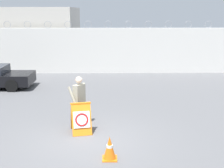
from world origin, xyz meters
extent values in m
plane|color=#5B5B5E|center=(0.00, 0.00, 0.00)|extent=(90.00, 90.00, 0.00)
cube|color=silver|center=(0.00, 11.15, 1.48)|extent=(36.00, 0.30, 2.95)
torus|color=gray|center=(-5.87, 11.15, 3.17)|extent=(0.47, 0.03, 0.47)
torus|color=gray|center=(-4.56, 11.15, 3.17)|extent=(0.47, 0.03, 0.47)
torus|color=gray|center=(-3.26, 11.15, 3.17)|extent=(0.47, 0.03, 0.47)
torus|color=gray|center=(-1.96, 11.15, 3.17)|extent=(0.47, 0.03, 0.47)
torus|color=gray|center=(-0.65, 11.15, 3.17)|extent=(0.47, 0.03, 0.47)
torus|color=gray|center=(0.65, 11.15, 3.17)|extent=(0.47, 0.03, 0.47)
torus|color=gray|center=(1.96, 11.15, 3.17)|extent=(0.47, 0.03, 0.47)
torus|color=gray|center=(3.26, 11.15, 3.17)|extent=(0.47, 0.03, 0.47)
torus|color=gray|center=(4.56, 11.15, 3.17)|extent=(0.47, 0.03, 0.47)
torus|color=gray|center=(5.87, 11.15, 3.17)|extent=(0.47, 0.03, 0.47)
torus|color=gray|center=(7.17, 11.15, 3.17)|extent=(0.47, 0.03, 0.47)
cube|color=beige|center=(-6.75, 15.73, 2.15)|extent=(9.71, 7.74, 4.29)
cube|color=orange|center=(-0.29, 0.51, 0.50)|extent=(0.72, 0.53, 1.01)
cube|color=orange|center=(-0.36, 0.88, 0.50)|extent=(0.72, 0.53, 1.01)
cube|color=orange|center=(-0.33, 0.70, 1.02)|extent=(0.69, 0.19, 0.05)
cube|color=white|center=(-0.28, 0.47, 0.52)|extent=(0.58, 0.32, 0.52)
torus|color=red|center=(-0.28, 0.46, 0.52)|extent=(0.47, 0.29, 0.43)
cylinder|color=#232838|center=(-0.37, 1.33, 0.43)|extent=(0.15, 0.15, 0.87)
cylinder|color=#232838|center=(-0.47, 1.18, 0.43)|extent=(0.15, 0.15, 0.87)
cube|color=gray|center=(-0.42, 1.26, 1.21)|extent=(0.43, 0.50, 0.67)
sphere|color=beige|center=(-0.42, 1.26, 1.70)|extent=(0.24, 0.24, 0.24)
cylinder|color=gray|center=(-0.27, 1.49, 1.22)|extent=(0.09, 0.09, 0.64)
cylinder|color=gray|center=(-0.65, 1.08, 1.19)|extent=(0.34, 0.27, 0.62)
cube|color=orange|center=(0.63, -1.34, 0.01)|extent=(0.41, 0.41, 0.03)
cone|color=orange|center=(0.63, -1.34, 0.35)|extent=(0.35, 0.35, 0.64)
cylinder|color=white|center=(0.63, -1.34, 0.38)|extent=(0.18, 0.18, 0.09)
cylinder|color=black|center=(-4.29, 7.88, 0.32)|extent=(0.65, 0.21, 0.65)
cylinder|color=black|center=(-4.31, 6.18, 0.32)|extent=(0.65, 0.21, 0.65)
camera|label=1|loc=(0.58, -9.36, 4.06)|focal=50.00mm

